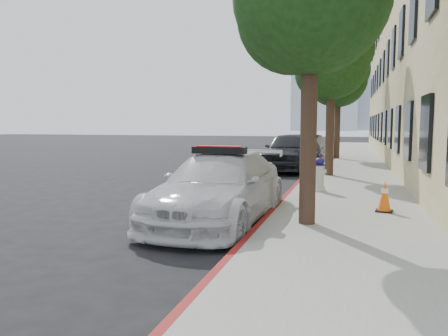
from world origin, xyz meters
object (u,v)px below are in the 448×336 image
Objects in this scene: police_car at (219,187)px; traffic_cone at (385,196)px; fire_hydrant at (319,175)px; parked_car_mid at (291,151)px; parked_car_far at (305,147)px.

police_car is 7.53× the size of traffic_cone.
police_car is 3.49m from traffic_cone.
fire_hydrant is 1.42× the size of traffic_cone.
parked_car_far is at bearing 96.34° from parked_car_mid.
fire_hydrant is at bearing 67.33° from police_car.
fire_hydrant is at bearing 121.53° from traffic_cone.
traffic_cone is at bearing -45.38° from fire_hydrant.
police_car reaches higher than traffic_cone.
parked_car_far is 15.14m from traffic_cone.
fire_hydrant is 2.93m from traffic_cone.
parked_car_far is at bearing 102.05° from traffic_cone.
traffic_cone is (3.16, -14.80, -0.21)m from parked_car_far.
parked_car_far reaches higher than fire_hydrant.
parked_car_mid reaches higher than fire_hydrant.
police_car is 1.18× the size of parked_car_far.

